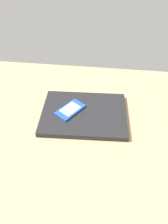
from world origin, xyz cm
name	(u,v)px	position (x,y,z in cm)	size (l,w,h in cm)	color
desk_surface	(108,130)	(0.00, 0.00, 1.50)	(120.00, 80.00, 3.00)	tan
laptop_closed	(84,114)	(9.54, -4.95, 4.04)	(31.83, 23.63, 2.07)	black
cell_phone_on_laptop	(70,110)	(14.76, -5.02, 5.53)	(11.33, 12.57, 0.99)	#1E479E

